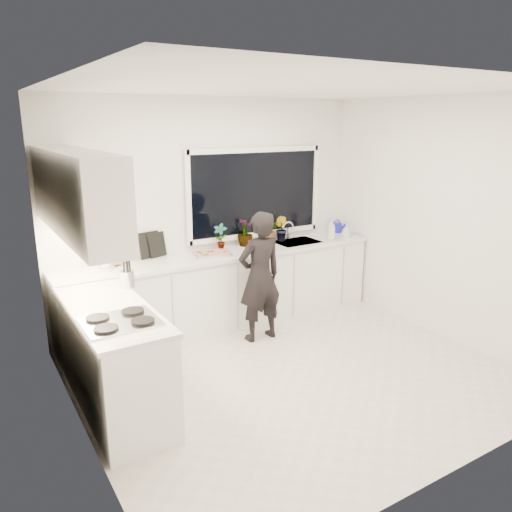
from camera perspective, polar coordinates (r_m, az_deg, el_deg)
floor at (r=5.10m, az=4.50°, el=-13.37°), size 4.00×3.50×0.02m
wall_back at (r=6.08m, az=-5.03°, el=4.96°), size 4.00×0.02×2.70m
wall_left at (r=3.82m, az=-20.30°, el=-2.16°), size 0.02×3.50×2.70m
wall_right at (r=6.00m, az=20.56°, el=3.90°), size 0.02×3.50×2.70m
ceiling at (r=4.49m, az=5.26°, el=18.77°), size 4.00×3.50×0.02m
window at (r=6.31m, az=-0.02°, el=7.23°), size 1.80×0.02×1.00m
base_cabinets_back at (r=6.05m, az=-3.51°, el=-3.99°), size 3.92×0.58×0.88m
base_cabinets_left at (r=4.53m, az=-15.88°, el=-11.41°), size 0.58×1.60×0.88m
countertop_back at (r=5.90m, az=-3.53°, el=0.20°), size 3.94×0.62×0.04m
countertop_left at (r=4.35m, az=-16.32°, el=-5.97°), size 0.62×1.60×0.04m
upper_cabinets at (r=4.43m, az=-19.98°, el=6.82°), size 0.34×2.10×0.70m
sink at (r=6.46m, az=4.67°, el=1.22°), size 0.58×0.42×0.14m
faucet at (r=6.58m, az=3.67°, el=2.94°), size 0.03×0.03×0.22m
stovetop at (r=4.02m, az=-15.27°, el=-7.15°), size 0.56×0.48×0.03m
person at (r=5.57m, az=0.44°, el=-2.40°), size 0.55×0.36×1.48m
pizza_tray at (r=5.80m, az=-5.01°, el=0.25°), size 0.48×0.40×0.03m
pizza at (r=5.80m, az=-5.02°, el=0.41°), size 0.43×0.36×0.01m
watering_can at (r=7.05m, az=9.19°, el=3.21°), size 0.16×0.16×0.13m
paper_towel_roll at (r=5.49m, az=-16.78°, el=0.02°), size 0.13×0.13×0.26m
knife_block at (r=5.55m, az=-15.97°, el=0.05°), size 0.14×0.11×0.22m
utensil_crock at (r=4.80m, az=-14.48°, el=-2.56°), size 0.16×0.16×0.16m
picture_frame_large at (r=5.79m, az=-11.24°, el=1.27°), size 0.22×0.09×0.28m
picture_frame_small at (r=5.76m, az=-12.08°, el=1.25°), size 0.25×0.06×0.30m
herb_plants at (r=6.28m, az=0.29°, el=2.87°), size 1.05×0.39×0.34m
soap_bottles at (r=6.63m, az=9.19°, el=2.98°), size 0.41×0.15×0.27m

